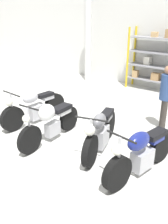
% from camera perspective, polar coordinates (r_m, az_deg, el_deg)
% --- Properties ---
extents(ground_plane, '(30.00, 30.00, 0.00)m').
position_cam_1_polar(ground_plane, '(5.96, -2.41, -7.39)').
color(ground_plane, silver).
extents(shelving_rack, '(3.17, 0.63, 2.37)m').
position_cam_1_polar(shelving_rack, '(9.97, 18.19, 10.97)').
color(shelving_rack, gold).
rests_on(shelving_rack, ground_plane).
extents(support_pillar, '(0.28, 0.28, 3.60)m').
position_cam_1_polar(support_pillar, '(11.08, 0.91, 16.22)').
color(support_pillar, silver).
rests_on(support_pillar, ground_plane).
extents(motorcycle_silver, '(0.71, 2.14, 1.03)m').
position_cam_1_polar(motorcycle_silver, '(7.06, -11.27, 0.98)').
color(motorcycle_silver, black).
rests_on(motorcycle_silver, ground_plane).
extents(motorcycle_white, '(0.56, 2.06, 1.09)m').
position_cam_1_polar(motorcycle_white, '(5.96, -7.59, -2.07)').
color(motorcycle_white, black).
rests_on(motorcycle_white, ground_plane).
extents(motorcycle_grey, '(0.87, 1.98, 1.03)m').
position_cam_1_polar(motorcycle_grey, '(5.54, 3.80, -4.51)').
color(motorcycle_grey, black).
rests_on(motorcycle_grey, ground_plane).
extents(motorcycle_blue, '(0.64, 2.01, 1.04)m').
position_cam_1_polar(motorcycle_blue, '(4.86, 12.91, -9.12)').
color(motorcycle_blue, black).
rests_on(motorcycle_blue, ground_plane).
extents(person_browsing, '(0.44, 0.44, 1.70)m').
position_cam_1_polar(person_browsing, '(6.68, 18.26, 4.19)').
color(person_browsing, '#38332D').
rests_on(person_browsing, ground_plane).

